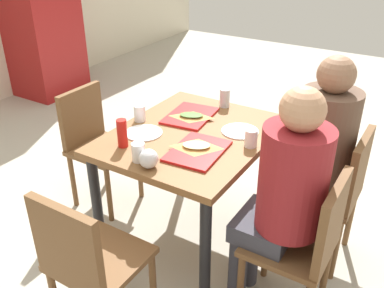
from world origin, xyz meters
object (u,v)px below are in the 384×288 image
at_px(main_table, 192,148).
at_px(plastic_cup_c, 138,152).
at_px(chair_near_left, 307,241).
at_px(plastic_cup_a, 140,113).
at_px(soda_can, 225,98).
at_px(person_in_brown_jacket, 318,145).
at_px(drink_fridge, 40,11).
at_px(chair_far_side, 94,139).
at_px(chair_left_end, 87,260).
at_px(paper_plate_center, 144,133).
at_px(condiment_bottle, 122,133).
at_px(paper_plate_near_edge, 240,131).
at_px(tray_red_near, 198,151).
at_px(tray_red_far, 190,116).
at_px(chair_near_right, 336,188).
at_px(foil_bundle, 149,159).
at_px(pizza_slice_b, 191,116).
at_px(pizza_slice_a, 196,146).
at_px(plastic_cup_b, 251,138).
at_px(person_in_red, 284,190).

bearing_deg(main_table, plastic_cup_c, 171.37).
distance_m(chair_near_left, plastic_cup_a, 1.24).
bearing_deg(main_table, soda_can, 2.73).
xyz_separation_m(person_in_brown_jacket, drink_fridge, (1.11, 3.52, 0.21)).
height_order(chair_far_side, chair_left_end, same).
distance_m(chair_left_end, paper_plate_center, 0.83).
distance_m(plastic_cup_a, condiment_bottle, 0.34).
bearing_deg(plastic_cup_c, condiment_bottle, 65.14).
height_order(chair_left_end, person_in_brown_jacket, person_in_brown_jacket).
distance_m(chair_near_left, paper_plate_near_edge, 0.76).
relative_size(chair_far_side, tray_red_near, 2.36).
bearing_deg(plastic_cup_c, chair_near_left, -79.75).
xyz_separation_m(person_in_brown_jacket, tray_red_far, (-0.08, 0.80, 0.02)).
distance_m(chair_near_right, foil_bundle, 1.11).
height_order(chair_left_end, foil_bundle, foil_bundle).
height_order(tray_red_far, paper_plate_center, tray_red_far).
bearing_deg(plastic_cup_a, foil_bundle, -137.68).
bearing_deg(plastic_cup_c, pizza_slice_b, 3.63).
relative_size(chair_left_end, pizza_slice_a, 3.29).
height_order(tray_red_far, paper_plate_near_edge, tray_red_far).
height_order(chair_near_right, pizza_slice_a, chair_near_right).
bearing_deg(paper_plate_center, tray_red_far, -17.29).
distance_m(chair_near_left, plastic_cup_b, 0.62).
height_order(main_table, pizza_slice_b, pizza_slice_b).
bearing_deg(chair_far_side, tray_red_far, -74.88).
xyz_separation_m(chair_near_left, paper_plate_center, (0.11, 1.04, 0.26)).
height_order(pizza_slice_a, plastic_cup_a, plastic_cup_a).
xyz_separation_m(pizza_slice_a, plastic_cup_b, (0.19, -0.23, 0.03)).
relative_size(chair_left_end, person_in_red, 0.67).
bearing_deg(plastic_cup_c, pizza_slice_a, -37.61).
relative_size(plastic_cup_a, plastic_cup_c, 1.00).
relative_size(plastic_cup_c, foil_bundle, 1.00).
relative_size(soda_can, foil_bundle, 1.22).
distance_m(pizza_slice_a, drink_fridge, 3.36).
height_order(chair_far_side, pizza_slice_b, chair_far_side).
distance_m(chair_near_left, chair_far_side, 1.64).
xyz_separation_m(person_in_red, drink_fridge, (1.64, 3.52, 0.21)).
distance_m(tray_red_far, condiment_bottle, 0.54).
bearing_deg(paper_plate_near_edge, chair_near_right, -79.63).
bearing_deg(tray_red_near, chair_left_end, 168.39).
bearing_deg(paper_plate_center, plastic_cup_a, 44.16).
distance_m(plastic_cup_a, plastic_cup_b, 0.73).
height_order(person_in_red, paper_plate_near_edge, person_in_red).
height_order(chair_near_right, person_in_brown_jacket, person_in_brown_jacket).
relative_size(chair_left_end, pizza_slice_b, 3.49).
height_order(person_in_red, pizza_slice_b, person_in_red).
bearing_deg(pizza_slice_a, chair_near_right, -57.57).
bearing_deg(pizza_slice_b, chair_near_right, -83.28).
distance_m(tray_red_far, pizza_slice_b, 0.04).
relative_size(tray_red_near, plastic_cup_a, 3.60).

